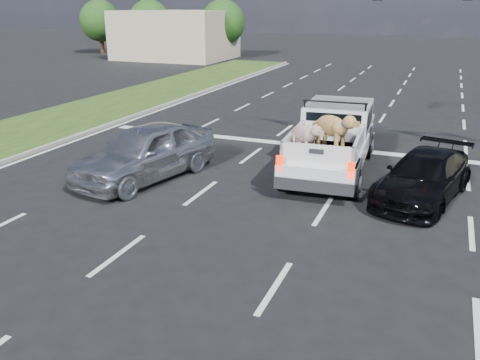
% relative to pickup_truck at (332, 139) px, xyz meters
% --- Properties ---
extents(ground, '(160.00, 160.00, 0.00)m').
position_rel_pickup_truck_xyz_m(ground, '(-1.18, -7.41, -1.04)').
color(ground, black).
rests_on(ground, ground).
extents(road_markings, '(17.75, 60.00, 0.01)m').
position_rel_pickup_truck_xyz_m(road_markings, '(-1.18, -0.85, -1.04)').
color(road_markings, silver).
rests_on(road_markings, ground).
extents(curb_left, '(0.15, 60.00, 0.14)m').
position_rel_pickup_truck_xyz_m(curb_left, '(-10.23, -1.41, -0.97)').
color(curb_left, gray).
rests_on(curb_left, ground).
extents(building_left, '(10.00, 8.00, 4.40)m').
position_rel_pickup_truck_xyz_m(building_left, '(-21.18, 28.59, 1.16)').
color(building_left, tan).
rests_on(building_left, ground).
extents(tree_far_a, '(4.20, 4.20, 5.40)m').
position_rel_pickup_truck_xyz_m(tree_far_a, '(-31.18, 30.59, 2.24)').
color(tree_far_a, '#332114').
rests_on(tree_far_a, ground).
extents(tree_far_b, '(4.20, 4.20, 5.40)m').
position_rel_pickup_truck_xyz_m(tree_far_b, '(-25.18, 30.59, 2.24)').
color(tree_far_b, '#332114').
rests_on(tree_far_b, ground).
extents(tree_far_c, '(4.20, 4.20, 5.40)m').
position_rel_pickup_truck_xyz_m(tree_far_c, '(-17.18, 30.59, 2.24)').
color(tree_far_c, '#332114').
rests_on(tree_far_c, ground).
extents(pickup_truck, '(2.52, 6.00, 2.20)m').
position_rel_pickup_truck_xyz_m(pickup_truck, '(0.00, 0.00, 0.00)').
color(pickup_truck, black).
rests_on(pickup_truck, ground).
extents(silver_sedan, '(3.07, 5.23, 1.67)m').
position_rel_pickup_truck_xyz_m(silver_sedan, '(-5.02, -2.86, -0.21)').
color(silver_sedan, '#B8BAC0').
rests_on(silver_sedan, ground).
extents(black_coupe, '(2.76, 4.66, 1.27)m').
position_rel_pickup_truck_xyz_m(black_coupe, '(2.85, -1.55, -0.41)').
color(black_coupe, black).
rests_on(black_coupe, ground).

